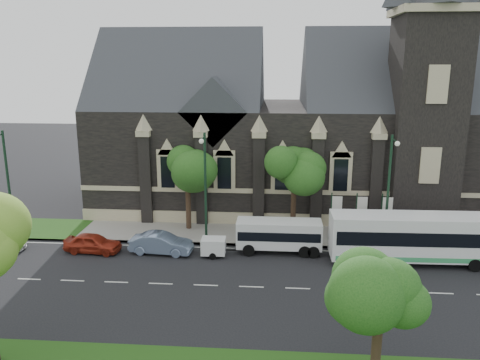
# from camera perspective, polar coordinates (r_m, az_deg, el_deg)

# --- Properties ---
(ground) EXTENTS (160.00, 160.00, 0.00)m
(ground) POSITION_cam_1_polar(r_m,az_deg,el_deg) (32.02, 1.35, -12.56)
(ground) COLOR black
(ground) RESTS_ON ground
(sidewalk) EXTENTS (80.00, 5.00, 0.15)m
(sidewalk) POSITION_cam_1_polar(r_m,az_deg,el_deg) (40.70, 2.06, -6.49)
(sidewalk) COLOR gray
(sidewalk) RESTS_ON ground
(museum) EXTENTS (40.00, 17.70, 29.90)m
(museum) POSITION_cam_1_polar(r_m,az_deg,el_deg) (47.93, 8.76, 6.47)
(museum) COLOR black
(museum) RESTS_ON ground
(tree_park_east) EXTENTS (3.40, 3.40, 6.28)m
(tree_park_east) POSITION_cam_1_polar(r_m,az_deg,el_deg) (22.10, 16.70, -12.66)
(tree_park_east) COLOR black
(tree_park_east) RESTS_ON ground
(tree_walk_right) EXTENTS (4.08, 4.08, 7.80)m
(tree_walk_right) POSITION_cam_1_polar(r_m,az_deg,el_deg) (40.27, 6.77, 1.72)
(tree_walk_right) COLOR black
(tree_walk_right) RESTS_ON ground
(tree_walk_left) EXTENTS (3.91, 3.91, 7.64)m
(tree_walk_left) POSITION_cam_1_polar(r_m,az_deg,el_deg) (40.88, -5.95, 1.81)
(tree_walk_left) COLOR black
(tree_walk_left) RESTS_ON ground
(street_lamp_near) EXTENTS (0.36, 1.88, 9.00)m
(street_lamp_near) POSITION_cam_1_polar(r_m,az_deg,el_deg) (37.85, 17.28, -0.72)
(street_lamp_near) COLOR #163220
(street_lamp_near) RESTS_ON ground
(street_lamp_mid) EXTENTS (0.36, 1.88, 9.00)m
(street_lamp_mid) POSITION_cam_1_polar(r_m,az_deg,el_deg) (37.26, -4.18, -0.34)
(street_lamp_mid) COLOR #163220
(street_lamp_mid) RESTS_ON ground
(street_lamp_far) EXTENTS (0.36, 1.88, 9.00)m
(street_lamp_far) POSITION_cam_1_polar(r_m,az_deg,el_deg) (42.64, -25.97, 0.10)
(street_lamp_far) COLOR #163220
(street_lamp_far) RESTS_ON ground
(banner_flag_left) EXTENTS (0.90, 0.10, 4.00)m
(banner_flag_left) POSITION_cam_1_polar(r_m,az_deg,el_deg) (39.75, 11.17, -3.74)
(banner_flag_left) COLOR #163220
(banner_flag_left) RESTS_ON ground
(banner_flag_center) EXTENTS (0.90, 0.10, 4.00)m
(banner_flag_center) POSITION_cam_1_polar(r_m,az_deg,el_deg) (40.05, 14.02, -3.77)
(banner_flag_center) COLOR #163220
(banner_flag_center) RESTS_ON ground
(banner_flag_right) EXTENTS (0.90, 0.10, 4.00)m
(banner_flag_right) POSITION_cam_1_polar(r_m,az_deg,el_deg) (40.44, 16.82, -3.78)
(banner_flag_right) COLOR #163220
(banner_flag_right) RESTS_ON ground
(tour_coach) EXTENTS (12.41, 3.04, 3.61)m
(tour_coach) POSITION_cam_1_polar(r_m,az_deg,el_deg) (37.03, 20.30, -6.39)
(tour_coach) COLOR white
(tour_coach) RESTS_ON ground
(shuttle_bus) EXTENTS (6.45, 2.31, 2.49)m
(shuttle_bus) POSITION_cam_1_polar(r_m,az_deg,el_deg) (37.00, 4.68, -6.39)
(shuttle_bus) COLOR silver
(shuttle_bus) RESTS_ON ground
(box_trailer) EXTENTS (2.61, 1.53, 1.39)m
(box_trailer) POSITION_cam_1_polar(r_m,az_deg,el_deg) (36.40, -3.16, -7.84)
(box_trailer) COLOR silver
(box_trailer) RESTS_ON ground
(sedan) EXTENTS (4.90, 2.07, 1.57)m
(sedan) POSITION_cam_1_polar(r_m,az_deg,el_deg) (37.35, -9.34, -7.43)
(sedan) COLOR #7386A7
(sedan) RESTS_ON ground
(car_far_red) EXTENTS (4.45, 2.08, 1.47)m
(car_far_red) POSITION_cam_1_polar(r_m,az_deg,el_deg) (38.75, -17.08, -7.16)
(car_far_red) COLOR #9C2916
(car_far_red) RESTS_ON ground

